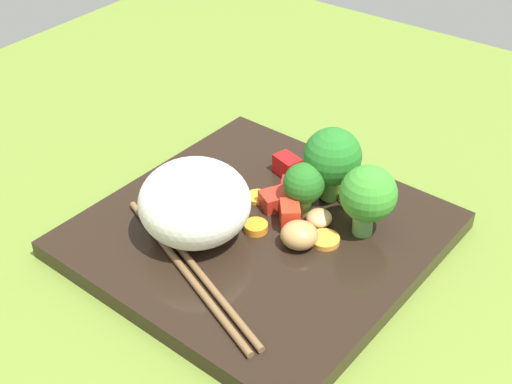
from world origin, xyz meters
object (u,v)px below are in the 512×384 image
Objects in this scene: rice_mound at (195,203)px; broccoli_floret_2 at (368,195)px; carrot_slice_2 at (352,196)px; chopstick_pair at (189,268)px; square_plate at (259,234)px.

rice_mound is 15.15cm from broccoli_floret_2.
carrot_slice_2 is 0.13× the size of chopstick_pair.
carrot_slice_2 is at bearing -137.00° from broccoli_floret_2.
square_plate is 4.25× the size of broccoli_floret_2.
carrot_slice_2 is at bearing 92.77° from chopstick_pair.
rice_mound is at bearing -41.76° from square_plate.
broccoli_floret_2 is at bearing 123.28° from square_plate.
chopstick_pair is (17.06, -5.87, -0.05)cm from carrot_slice_2.
carrot_slice_2 is (-13.08, 8.46, -3.32)cm from rice_mound.
square_plate is at bearing 103.18° from chopstick_pair.
chopstick_pair is (13.50, -9.19, -3.73)cm from broccoli_floret_2.
square_plate is 10.57× the size of carrot_slice_2.
square_plate is 2.93× the size of rice_mound.
chopstick_pair is (3.98, 2.60, -3.37)cm from rice_mound.
chopstick_pair is at bearing 33.15° from rice_mound.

